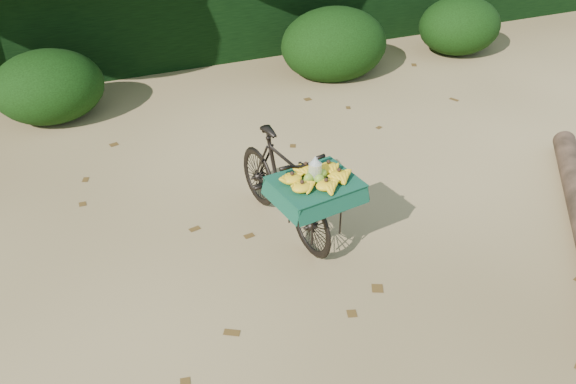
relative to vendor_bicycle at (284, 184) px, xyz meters
name	(u,v)px	position (x,y,z in m)	size (l,w,h in m)	color
ground	(384,236)	(0.93, -0.56, -0.56)	(80.00, 80.00, 0.00)	tan
vendor_bicycle	(284,184)	(0.00, 0.00, 0.00)	(0.91, 1.90, 1.09)	black
bush_clumps	(278,56)	(1.43, 3.74, -0.11)	(8.80, 1.70, 0.90)	black
leaf_litter	(356,204)	(0.93, 0.09, -0.55)	(7.00, 7.30, 0.01)	#543916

